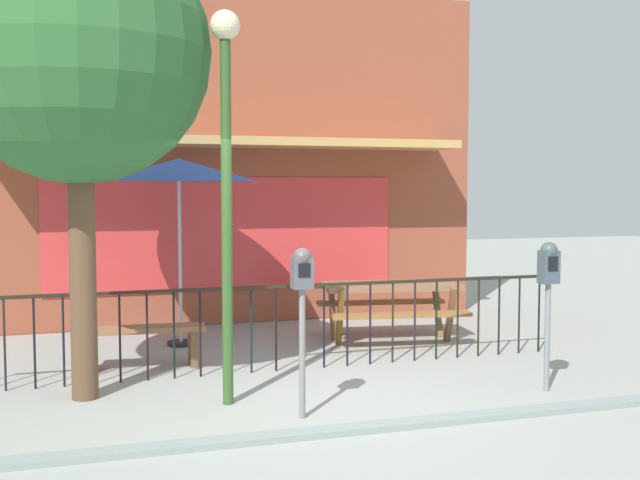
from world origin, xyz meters
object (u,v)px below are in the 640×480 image
(street_tree, at_px, (78,53))
(street_lamp, at_px, (226,147))
(picnic_table_left, at_px, (391,295))
(patio_bench, at_px, (143,338))
(parking_meter_near, at_px, (549,276))
(patio_umbrella, at_px, (179,171))
(parking_meter_far, at_px, (302,287))

(street_tree, xyz_separation_m, street_lamp, (1.30, -0.60, -0.89))
(picnic_table_left, height_order, patio_bench, picnic_table_left)
(parking_meter_near, bearing_deg, picnic_table_left, 100.78)
(picnic_table_left, relative_size, patio_bench, 1.39)
(parking_meter_near, relative_size, street_tree, 0.33)
(patio_umbrella, height_order, street_tree, street_tree)
(picnic_table_left, xyz_separation_m, street_tree, (-3.91, -1.71, 2.70))
(picnic_table_left, bearing_deg, patio_umbrella, 168.72)
(parking_meter_far, bearing_deg, patio_bench, 117.40)
(parking_meter_near, distance_m, parking_meter_far, 2.61)
(street_tree, bearing_deg, picnic_table_left, 23.59)
(patio_umbrella, xyz_separation_m, parking_meter_near, (3.25, -3.35, -1.09))
(picnic_table_left, height_order, street_lamp, street_lamp)
(patio_umbrella, height_order, street_lamp, street_lamp)
(patio_bench, distance_m, street_lamp, 2.76)
(patio_bench, height_order, street_tree, street_tree)
(patio_bench, bearing_deg, parking_meter_far, -62.60)
(picnic_table_left, bearing_deg, parking_meter_near, -79.22)
(parking_meter_near, distance_m, street_tree, 5.06)
(street_tree, height_order, street_lamp, street_tree)
(street_tree, bearing_deg, patio_umbrella, 61.89)
(street_tree, bearing_deg, patio_bench, 59.87)
(parking_meter_near, height_order, street_tree, street_tree)
(parking_meter_near, bearing_deg, patio_umbrella, 134.13)
(parking_meter_far, relative_size, street_tree, 0.33)
(picnic_table_left, relative_size, parking_meter_far, 1.30)
(patio_umbrella, relative_size, parking_meter_near, 1.60)
(patio_umbrella, bearing_deg, parking_meter_far, -79.59)
(patio_bench, distance_m, parking_meter_far, 2.76)
(parking_meter_far, height_order, street_lamp, street_lamp)
(picnic_table_left, distance_m, patio_bench, 3.35)
(street_tree, distance_m, street_lamp, 1.68)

